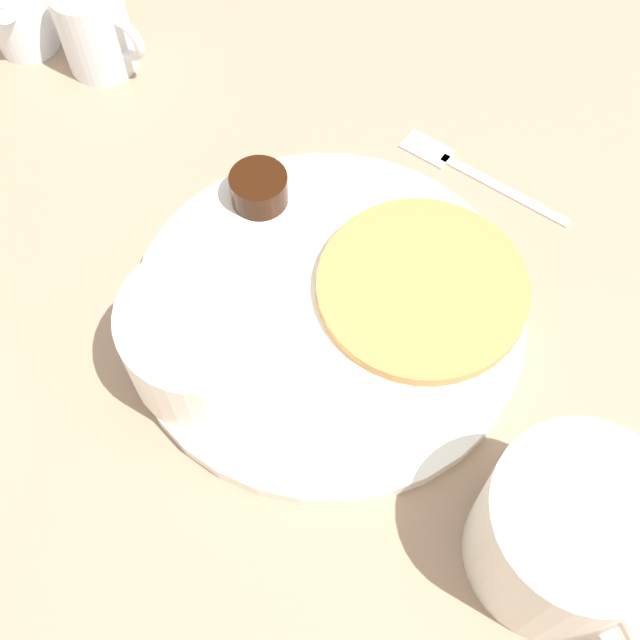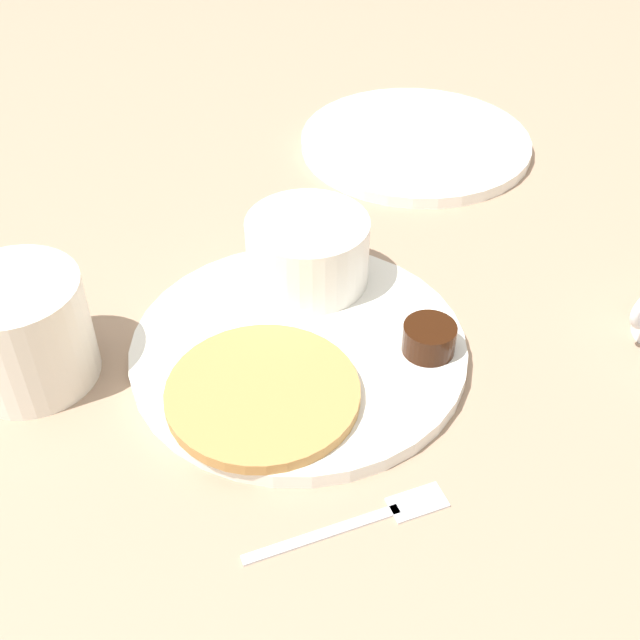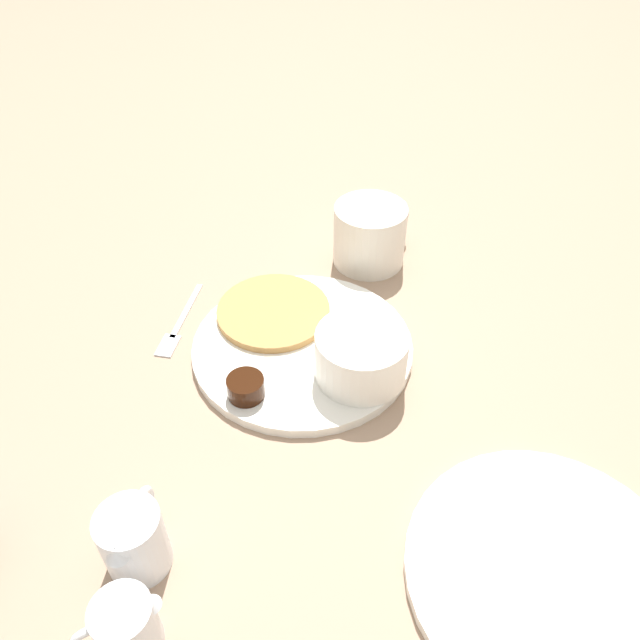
{
  "view_description": "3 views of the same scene",
  "coord_description": "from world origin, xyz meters",
  "px_view_note": "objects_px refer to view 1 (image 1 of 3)",
  "views": [
    {
      "loc": [
        -0.2,
        -0.17,
        0.45
      ],
      "look_at": [
        -0.02,
        -0.01,
        0.03
      ],
      "focal_mm": 45.0,
      "sensor_mm": 36.0,
      "label": 1
    },
    {
      "loc": [
        0.43,
        -0.11,
        0.42
      ],
      "look_at": [
        0.01,
        0.01,
        0.04
      ],
      "focal_mm": 45.0,
      "sensor_mm": 36.0,
      "label": 2
    },
    {
      "loc": [
        -0.16,
        0.49,
        0.51
      ],
      "look_at": [
        -0.02,
        -0.0,
        0.05
      ],
      "focal_mm": 35.0,
      "sensor_mm": 36.0,
      "label": 3
    }
  ],
  "objects_px": {
    "coffee_mug": "(571,539)",
    "creamer_pitcher_far": "(20,15)",
    "plate": "(327,310)",
    "fork": "(465,168)",
    "creamer_pitcher_near": "(95,28)",
    "bowl": "(207,335)"
  },
  "relations": [
    {
      "from": "coffee_mug",
      "to": "creamer_pitcher_far",
      "type": "height_order",
      "value": "coffee_mug"
    },
    {
      "from": "plate",
      "to": "coffee_mug",
      "type": "xyz_separation_m",
      "value": [
        -0.04,
        -0.2,
        0.04
      ]
    },
    {
      "from": "plate",
      "to": "fork",
      "type": "distance_m",
      "value": 0.16
    },
    {
      "from": "coffee_mug",
      "to": "fork",
      "type": "relative_size",
      "value": 0.9
    },
    {
      "from": "creamer_pitcher_far",
      "to": "fork",
      "type": "xyz_separation_m",
      "value": [
        0.12,
        -0.34,
        -0.03
      ]
    },
    {
      "from": "plate",
      "to": "creamer_pitcher_far",
      "type": "distance_m",
      "value": 0.35
    },
    {
      "from": "plate",
      "to": "coffee_mug",
      "type": "bearing_deg",
      "value": -100.58
    },
    {
      "from": "creamer_pitcher_near",
      "to": "bowl",
      "type": "bearing_deg",
      "value": -117.68
    },
    {
      "from": "plate",
      "to": "creamer_pitcher_near",
      "type": "height_order",
      "value": "creamer_pitcher_near"
    },
    {
      "from": "coffee_mug",
      "to": "creamer_pitcher_far",
      "type": "bearing_deg",
      "value": 82.57
    },
    {
      "from": "plate",
      "to": "bowl",
      "type": "xyz_separation_m",
      "value": [
        -0.07,
        0.03,
        0.04
      ]
    },
    {
      "from": "fork",
      "to": "creamer_pitcher_near",
      "type": "bearing_deg",
      "value": 109.48
    },
    {
      "from": "creamer_pitcher_far",
      "to": "bowl",
      "type": "bearing_deg",
      "value": -108.94
    },
    {
      "from": "creamer_pitcher_far",
      "to": "plate",
      "type": "bearing_deg",
      "value": -95.62
    },
    {
      "from": "bowl",
      "to": "fork",
      "type": "height_order",
      "value": "bowl"
    },
    {
      "from": "plate",
      "to": "creamer_pitcher_near",
      "type": "relative_size",
      "value": 3.14
    },
    {
      "from": "creamer_pitcher_far",
      "to": "fork",
      "type": "bearing_deg",
      "value": -70.06
    },
    {
      "from": "creamer_pitcher_near",
      "to": "fork",
      "type": "distance_m",
      "value": 0.3
    },
    {
      "from": "creamer_pitcher_near",
      "to": "creamer_pitcher_far",
      "type": "height_order",
      "value": "creamer_pitcher_near"
    },
    {
      "from": "creamer_pitcher_near",
      "to": "creamer_pitcher_far",
      "type": "xyz_separation_m",
      "value": [
        -0.02,
        0.06,
        -0.01
      ]
    },
    {
      "from": "creamer_pitcher_near",
      "to": "creamer_pitcher_far",
      "type": "distance_m",
      "value": 0.07
    },
    {
      "from": "bowl",
      "to": "creamer_pitcher_near",
      "type": "relative_size",
      "value": 1.23
    }
  ]
}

